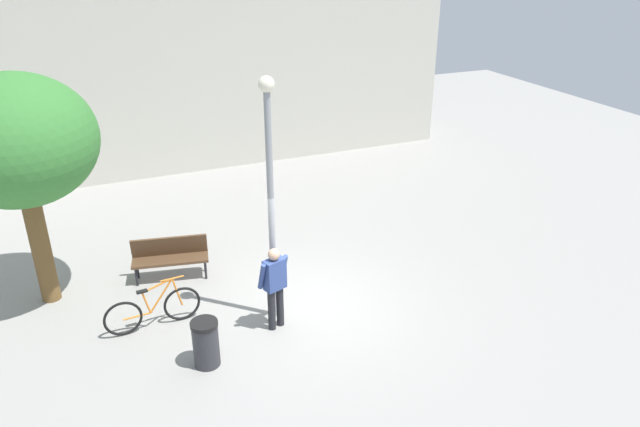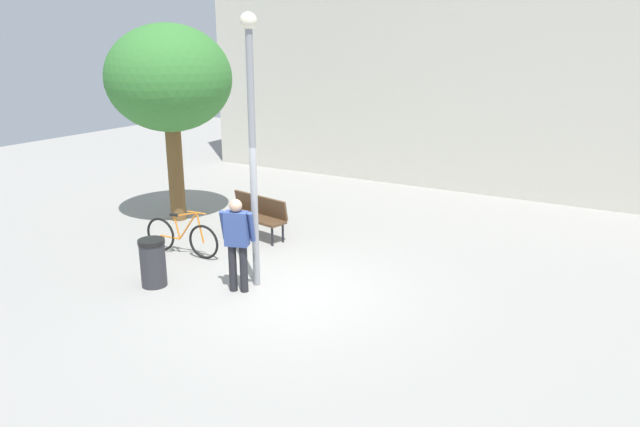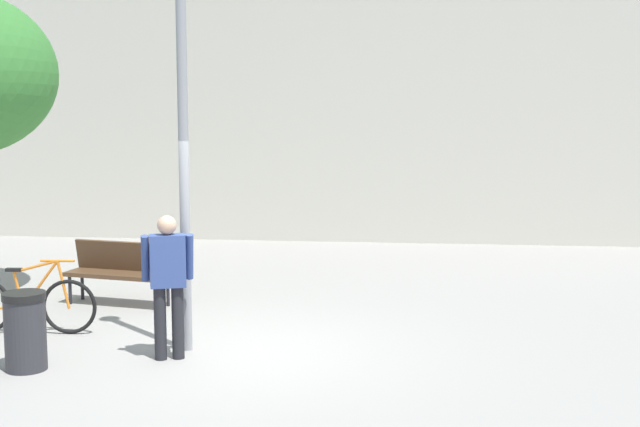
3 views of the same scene
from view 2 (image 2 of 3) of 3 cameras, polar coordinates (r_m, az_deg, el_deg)
name	(u,v)px [view 2 (image 2 of 3)]	position (r m, az deg, el deg)	size (l,w,h in m)	color
ground_plane	(284,293)	(10.46, -3.52, -7.62)	(36.00, 36.00, 0.00)	gray
building_facade	(465,15)	(18.20, 13.76, 18.05)	(16.47, 2.00, 9.80)	beige
lamppost	(252,130)	(10.07, -6.56, 8.01)	(0.28, 0.28, 4.67)	gray
person_by_lamppost	(237,239)	(10.27, -7.96, -2.43)	(0.63, 0.42, 1.67)	#232328
park_bench	(257,213)	(13.25, -6.06, 0.08)	(1.66, 0.78, 0.92)	#513823
plaza_tree	(169,80)	(14.38, -14.28, 12.35)	(2.88, 2.88, 4.61)	brown
bicycle_orange	(182,237)	(12.41, -13.11, -2.19)	(1.81, 0.17, 0.97)	black
trash_bin	(153,263)	(10.98, -15.75, -4.56)	(0.47, 0.47, 0.87)	#2D2D33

